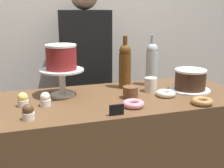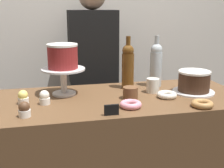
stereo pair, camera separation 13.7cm
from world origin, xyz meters
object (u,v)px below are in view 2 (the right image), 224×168
object	(u,v)px
cupcake_vanilla	(45,98)
coffee_cup_ceramic	(153,85)
barista_figure	(94,83)
donut_maple	(202,104)
cake_stand_pedestal	(64,77)
cupcake_lemon	(23,97)
white_layer_cake	(63,56)
wine_bottle_clear	(156,64)
cookie_stack	(130,93)
chocolate_round_cake	(194,81)
cupcake_chocolate	(24,110)
wine_bottle_amber	(128,66)
donut_sugar	(167,95)
price_sign_chalkboard	(112,110)
donut_pink	(131,104)

from	to	relation	value
cupcake_vanilla	coffee_cup_ceramic	world-z (taller)	coffee_cup_ceramic
barista_figure	donut_maple	bearing A→B (deg)	-65.70
cake_stand_pedestal	cupcake_lemon	xyz separation A→B (m)	(-0.22, -0.12, -0.07)
white_layer_cake	coffee_cup_ceramic	xyz separation A→B (m)	(0.52, -0.07, -0.18)
white_layer_cake	wine_bottle_clear	distance (m)	0.60
white_layer_cake	cookie_stack	world-z (taller)	white_layer_cake
chocolate_round_cake	white_layer_cake	bearing A→B (deg)	170.28
cupcake_chocolate	donut_maple	distance (m)	0.88
wine_bottle_amber	donut_sugar	size ratio (longest dim) A/B	2.91
donut_sugar	cookie_stack	size ratio (longest dim) A/B	1.33
wine_bottle_clear	donut_sugar	size ratio (longest dim) A/B	2.91
coffee_cup_ceramic	chocolate_round_cake	bearing A→B (deg)	-13.36
chocolate_round_cake	cupcake_vanilla	distance (m)	0.87
cake_stand_pedestal	coffee_cup_ceramic	distance (m)	0.53
white_layer_cake	barista_figure	world-z (taller)	barista_figure
cupcake_chocolate	cookie_stack	world-z (taller)	cupcake_chocolate
cake_stand_pedestal	white_layer_cake	xyz separation A→B (m)	(-0.00, -0.00, 0.12)
wine_bottle_clear	cupcake_vanilla	bearing A→B (deg)	-162.88
cupcake_vanilla	cookie_stack	xyz separation A→B (m)	(0.47, -0.01, -0.00)
cookie_stack	coffee_cup_ceramic	xyz separation A→B (m)	(0.16, 0.09, 0.01)
chocolate_round_cake	coffee_cup_ceramic	bearing A→B (deg)	166.64
cupcake_vanilla	barista_figure	size ratio (longest dim) A/B	0.05
cupcake_vanilla	price_sign_chalkboard	xyz separation A→B (m)	(0.31, -0.24, -0.01)
donut_sugar	price_sign_chalkboard	world-z (taller)	price_sign_chalkboard
cookie_stack	donut_sugar	bearing A→B (deg)	-8.01
cake_stand_pedestal	barista_figure	xyz separation A→B (m)	(0.26, 0.54, -0.19)
chocolate_round_cake	cookie_stack	distance (m)	0.40
donut_sugar	cupcake_vanilla	bearing A→B (deg)	176.91
cupcake_vanilla	donut_sugar	xyz separation A→B (m)	(0.67, -0.04, -0.02)
white_layer_cake	price_sign_chalkboard	size ratio (longest dim) A/B	2.47
chocolate_round_cake	wine_bottle_amber	size ratio (longest dim) A/B	0.58
wine_bottle_clear	coffee_cup_ceramic	distance (m)	0.18
coffee_cup_ceramic	barista_figure	world-z (taller)	barista_figure
coffee_cup_ceramic	cookie_stack	bearing A→B (deg)	-152.22
cake_stand_pedestal	cupcake_vanilla	size ratio (longest dim) A/B	3.36
chocolate_round_cake	cupcake_chocolate	bearing A→B (deg)	-168.75
cake_stand_pedestal	donut_sugar	world-z (taller)	cake_stand_pedestal
white_layer_cake	cupcake_lemon	size ratio (longest dim) A/B	2.33
chocolate_round_cake	donut_maple	distance (m)	0.27
white_layer_cake	donut_sugar	size ratio (longest dim) A/B	1.54
cookie_stack	price_sign_chalkboard	distance (m)	0.28
cupcake_lemon	donut_maple	bearing A→B (deg)	-16.06
cake_stand_pedestal	chocolate_round_cake	xyz separation A→B (m)	(0.76, -0.13, -0.04)
wine_bottle_clear	cupcake_lemon	world-z (taller)	wine_bottle_clear
donut_maple	price_sign_chalkboard	size ratio (longest dim) A/B	1.60
cake_stand_pedestal	price_sign_chalkboard	xyz separation A→B (m)	(0.20, -0.39, -0.08)
white_layer_cake	cupcake_lemon	world-z (taller)	white_layer_cake
cupcake_chocolate	donut_pink	distance (m)	0.52
cake_stand_pedestal	cupcake_lemon	world-z (taller)	cake_stand_pedestal
wine_bottle_clear	cookie_stack	world-z (taller)	wine_bottle_clear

